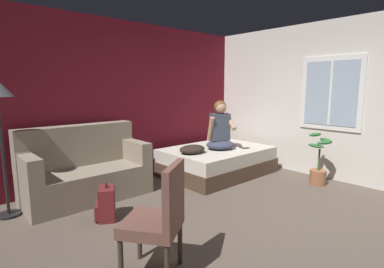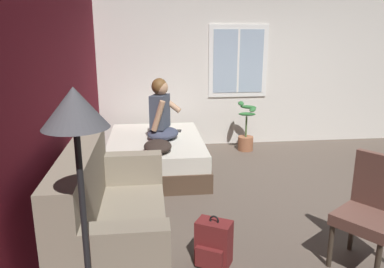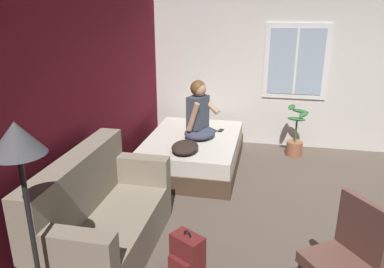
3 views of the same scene
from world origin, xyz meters
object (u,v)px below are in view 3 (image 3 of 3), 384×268
Objects in this scene: bed at (193,152)px; throw_pillow at (185,147)px; backpack at (187,256)px; potted_plant at (295,138)px; person_seated at (199,115)px; couch at (101,219)px; cell_phone at (221,130)px; side_chair at (346,254)px; floor_lamp at (20,161)px.

throw_pillow is (-0.62, -0.02, 0.31)m from bed.
potted_plant reaches higher than backpack.
person_seated reaches higher than throw_pillow.
person_seated is (2.28, -0.53, 0.44)m from couch.
cell_phone is 1.26m from potted_plant.
person_seated reaches higher than potted_plant.
backpack is at bearing -171.67° from person_seated.
cell_phone is (2.95, 1.39, -0.05)m from side_chair.
floor_lamp is at bearing 169.72° from throw_pillow.
potted_plant is (3.19, -1.12, 0.11)m from backpack.
bed is 2.45m from backpack.
throw_pillow is 3.33× the size of cell_phone.
side_chair is (-2.57, -1.77, 0.30)m from bed.
floor_lamp reaches higher than person_seated.
couch is at bearing 164.63° from throw_pillow.
side_chair is 3.26m from cell_phone.
couch is 2.23m from side_chair.
couch is at bearing 166.81° from person_seated.
backpack is (-2.41, -0.44, -0.04)m from bed.
couch reaches higher than throw_pillow.
backpack is at bearing -97.67° from couch.
cell_phone is (1.00, -0.36, -0.07)m from throw_pillow.
side_chair is at bearing -145.50° from bed.
backpack is 1.76m from floor_lamp.
throw_pillow is 2.10m from potted_plant.
person_seated reaches higher than bed.
side_chair reaches higher than potted_plant.
throw_pillow reaches higher than backpack.
couch is 2.00× the size of potted_plant.
throw_pillow is (-0.61, 0.07, -0.29)m from person_seated.
potted_plant is (0.79, -1.47, -0.53)m from person_seated.
throw_pillow reaches higher than cell_phone.
couch is at bearing 146.90° from potted_plant.
floor_lamp is at bearing 133.66° from backpack.
side_chair is 3.07m from person_seated.
floor_lamp reaches higher than throw_pillow.
bed is 13.46× the size of cell_phone.
throw_pillow is (1.95, 1.75, 0.02)m from side_chair.
person_seated reaches higher than cell_phone.
floor_lamp is at bearing 171.94° from bed.
potted_plant reaches higher than bed.
floor_lamp reaches higher than side_chair.
person_seated is 0.67m from throw_pillow.
cell_phone is (2.79, 0.07, 0.29)m from backpack.
side_chair is at bearing -146.78° from person_seated.
backpack is 0.27× the size of floor_lamp.
bed is at bearing -10.91° from couch.
bed is 0.59m from cell_phone.
couch is 1.43m from floor_lamp.
potted_plant is at bearing -19.28° from backpack.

